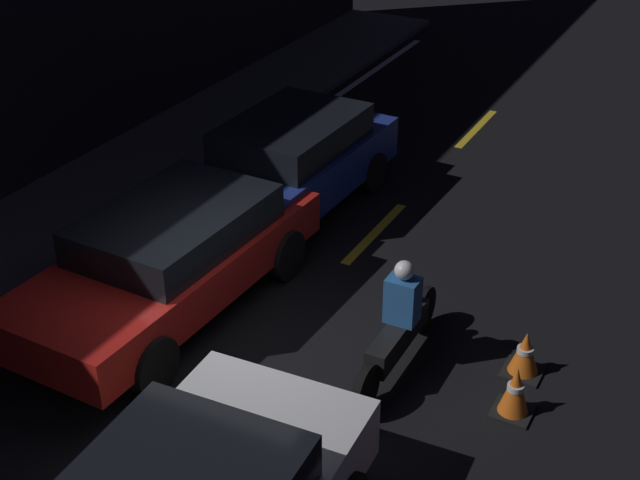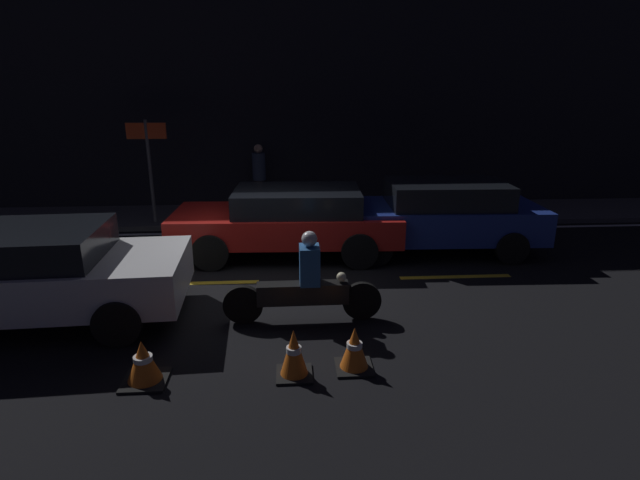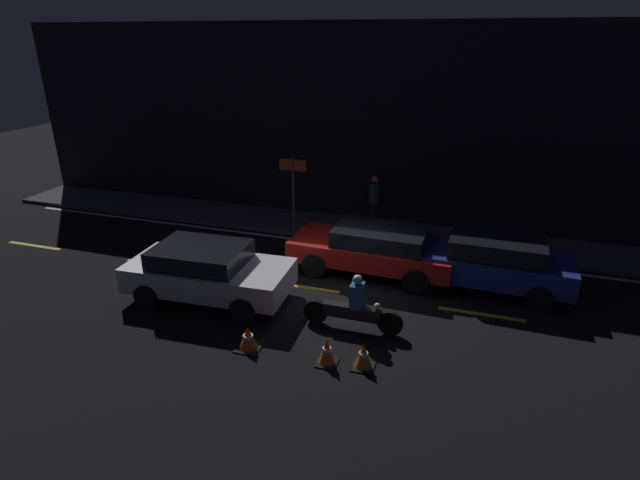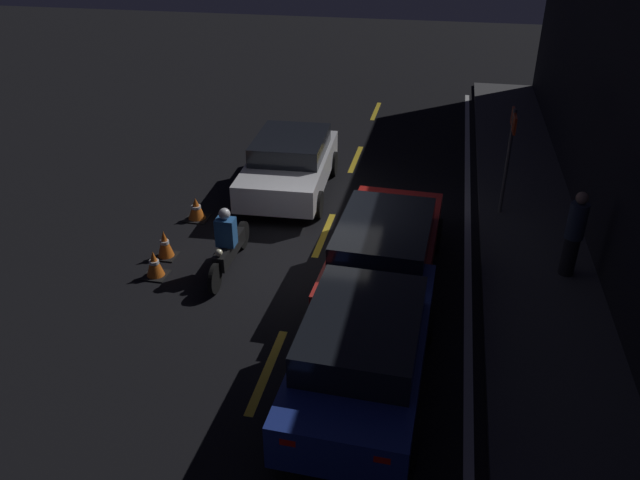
# 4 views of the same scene
# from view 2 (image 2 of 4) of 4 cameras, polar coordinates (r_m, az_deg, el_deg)

# --- Properties ---
(ground_plane) EXTENTS (56.00, 56.00, 0.00)m
(ground_plane) POSITION_cam_2_polar(r_m,az_deg,el_deg) (8.79, -7.02, -4.76)
(ground_plane) COLOR black
(raised_curb) EXTENTS (28.00, 2.16, 0.12)m
(raised_curb) POSITION_cam_2_polar(r_m,az_deg,el_deg) (12.93, -6.04, 2.82)
(raised_curb) COLOR #424244
(raised_curb) RESTS_ON ground
(building_front) EXTENTS (28.00, 0.30, 6.59)m
(building_front) POSITION_cam_2_polar(r_m,az_deg,el_deg) (13.74, -6.30, 17.32)
(building_front) COLOR black
(building_front) RESTS_ON ground
(lane_dash_c) EXTENTS (2.00, 0.14, 0.01)m
(lane_dash_c) POSITION_cam_2_polar(r_m,az_deg,el_deg) (8.90, -13.48, -4.81)
(lane_dash_c) COLOR gold
(lane_dash_c) RESTS_ON ground
(lane_dash_d) EXTENTS (2.00, 0.14, 0.01)m
(lane_dash_d) POSITION_cam_2_polar(r_m,az_deg,el_deg) (9.26, 15.20, -4.07)
(lane_dash_d) COLOR gold
(lane_dash_d) RESTS_ON ground
(lane_solid_kerb) EXTENTS (25.20, 0.14, 0.01)m
(lane_solid_kerb) POSITION_cam_2_polar(r_m,az_deg,el_deg) (11.67, -6.26, 0.91)
(lane_solid_kerb) COLOR silver
(lane_solid_kerb) RESTS_ON ground
(sedan_white) EXTENTS (4.08, 2.11, 1.38)m
(sedan_white) POSITION_cam_2_polar(r_m,az_deg,el_deg) (8.16, -29.66, -3.19)
(sedan_white) COLOR silver
(sedan_white) RESTS_ON ground
(taxi_red) EXTENTS (4.49, 2.06, 1.34)m
(taxi_red) POSITION_cam_2_polar(r_m,az_deg,el_deg) (9.92, -3.51, 2.43)
(taxi_red) COLOR red
(taxi_red) RESTS_ON ground
(sedan_blue) EXTENTS (4.24, 1.96, 1.44)m
(sedan_blue) POSITION_cam_2_polar(r_m,az_deg,el_deg) (10.39, 13.24, 2.86)
(sedan_blue) COLOR navy
(sedan_blue) RESTS_ON ground
(motorcycle) EXTENTS (2.28, 0.36, 1.36)m
(motorcycle) POSITION_cam_2_polar(r_m,az_deg,el_deg) (7.14, -1.90, -5.27)
(motorcycle) COLOR black
(motorcycle) RESTS_ON ground
(traffic_cone_near) EXTENTS (0.51, 0.51, 0.52)m
(traffic_cone_near) POSITION_cam_2_polar(r_m,az_deg,el_deg) (6.22, -19.54, -13.01)
(traffic_cone_near) COLOR black
(traffic_cone_near) RESTS_ON ground
(traffic_cone_mid) EXTENTS (0.43, 0.43, 0.60)m
(traffic_cone_mid) POSITION_cam_2_polar(r_m,az_deg,el_deg) (5.98, -3.00, -12.83)
(traffic_cone_mid) COLOR black
(traffic_cone_mid) RESTS_ON ground
(traffic_cone_far) EXTENTS (0.45, 0.45, 0.55)m
(traffic_cone_far) POSITION_cam_2_polar(r_m,az_deg,el_deg) (6.13, 3.95, -12.29)
(traffic_cone_far) COLOR black
(traffic_cone_far) RESTS_ON ground
(pedestrian) EXTENTS (0.34, 0.34, 1.70)m
(pedestrian) POSITION_cam_2_polar(r_m,az_deg,el_deg) (13.21, -6.96, 7.22)
(pedestrian) COLOR black
(pedestrian) RESTS_ON raised_curb
(shop_sign) EXTENTS (0.90, 0.08, 2.40)m
(shop_sign) POSITION_cam_2_polar(r_m,az_deg,el_deg) (12.40, -19.04, 9.58)
(shop_sign) COLOR #4C4C51
(shop_sign) RESTS_ON raised_curb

